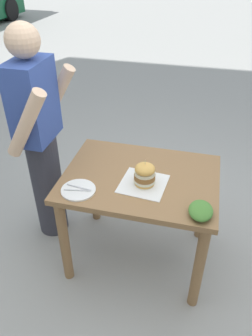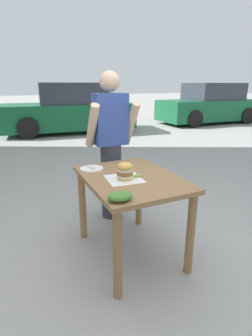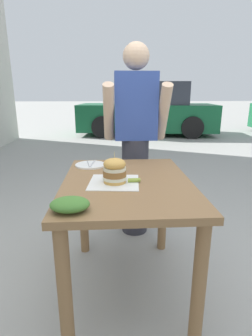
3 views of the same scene
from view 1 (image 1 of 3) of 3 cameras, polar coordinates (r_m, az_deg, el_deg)
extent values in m
plane|color=#9E9E99|center=(2.73, 2.10, -14.68)|extent=(80.00, 80.00, 0.00)
cube|color=olive|center=(2.21, 2.52, -1.85)|extent=(0.77, 1.04, 0.04)
cylinder|color=olive|center=(2.22, 12.54, -16.61)|extent=(0.07, 0.07, 0.74)
cylinder|color=olive|center=(2.69, 13.43, -5.81)|extent=(0.07, 0.07, 0.74)
cylinder|color=olive|center=(2.36, -10.69, -12.46)|extent=(0.07, 0.07, 0.74)
cylinder|color=olive|center=(2.80, -5.51, -2.97)|extent=(0.07, 0.07, 0.74)
cube|color=white|center=(2.13, 3.02, -2.74)|extent=(0.32, 0.32, 0.00)
cylinder|color=gold|center=(2.13, 3.23, -2.45)|extent=(0.13, 0.13, 0.02)
cylinder|color=beige|center=(2.11, 3.24, -2.04)|extent=(0.14, 0.14, 0.02)
cylinder|color=brown|center=(2.10, 3.27, -1.44)|extent=(0.14, 0.14, 0.04)
cylinder|color=beige|center=(2.08, 3.29, -0.84)|extent=(0.13, 0.13, 0.02)
ellipsoid|color=gold|center=(2.06, 3.32, -0.18)|extent=(0.13, 0.13, 0.07)
cylinder|color=#D1B77F|center=(2.04, 3.36, 0.82)|extent=(0.00, 0.00, 0.05)
cylinder|color=#8EA83D|center=(2.21, 3.87, -0.67)|extent=(0.07, 0.03, 0.02)
cylinder|color=white|center=(2.09, -8.30, -3.80)|extent=(0.22, 0.22, 0.01)
cylinder|color=silver|center=(2.08, -8.47, -3.84)|extent=(0.04, 0.17, 0.01)
cylinder|color=silver|center=(2.10, -8.18, -3.34)|extent=(0.03, 0.17, 0.01)
ellipsoid|color=#477F33|center=(1.93, 12.89, -7.23)|extent=(0.18, 0.14, 0.06)
cylinder|color=#33333D|center=(2.72, -13.45, -3.11)|extent=(0.24, 0.24, 0.90)
cube|color=#334C9E|center=(2.35, -15.86, 11.07)|extent=(0.36, 0.22, 0.56)
sphere|color=beige|center=(2.23, -17.58, 20.47)|extent=(0.22, 0.22, 0.22)
cylinder|color=beige|center=(2.16, -17.01, 7.28)|extent=(0.09, 0.34, 0.50)
cylinder|color=beige|center=(2.53, -12.06, 12.09)|extent=(0.09, 0.34, 0.50)
cylinder|color=black|center=(11.74, -19.58, 24.57)|extent=(0.65, 0.24, 0.64)
camera|label=2|loc=(1.87, 70.78, -6.72)|focal=28.00mm
camera|label=3|loc=(2.17, 45.27, 2.80)|focal=28.00mm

